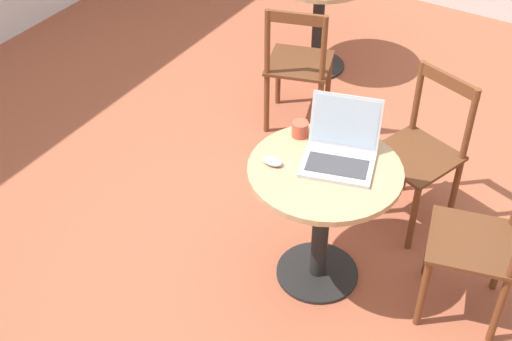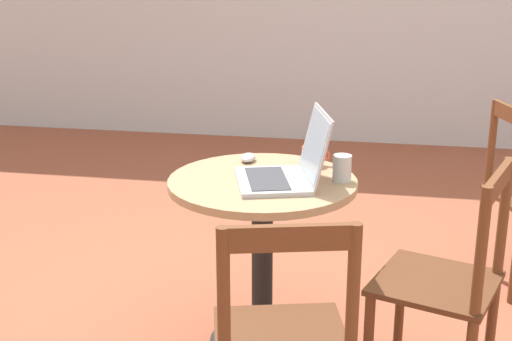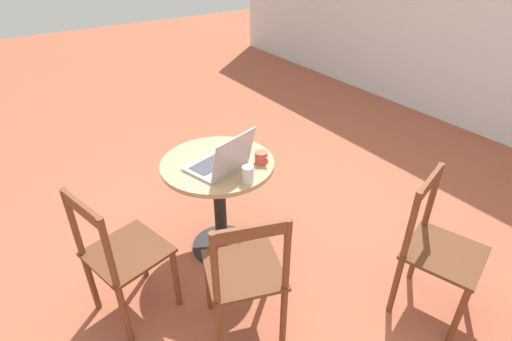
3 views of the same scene
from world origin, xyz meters
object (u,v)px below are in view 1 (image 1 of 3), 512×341
(chair_mid_left, at_px, (298,66))
(laptop, at_px, (340,150))
(mug, at_px, (300,129))
(mouse, at_px, (272,161))
(drinking_glass, at_px, (347,125))
(cafe_table_mid, at_px, (319,2))
(cafe_table_near, at_px, (323,198))
(chair_near_front, at_px, (481,244))
(chair_near_right, at_px, (421,153))

(chair_mid_left, height_order, laptop, laptop)
(mug, bearing_deg, mouse, 179.77)
(mug, xyz_separation_m, drinking_glass, (0.13, -0.19, 0.01))
(chair_mid_left, bearing_deg, cafe_table_mid, 17.67)
(laptop, bearing_deg, cafe_table_near, 164.87)
(cafe_table_near, xyz_separation_m, chair_near_front, (0.19, -0.73, -0.09))
(cafe_table_near, xyz_separation_m, laptop, (0.09, -0.03, 0.24))
(chair_near_right, height_order, chair_mid_left, same)
(cafe_table_mid, relative_size, mouse, 7.24)
(cafe_table_mid, distance_m, laptop, 2.05)
(chair_near_right, bearing_deg, mouse, 149.67)
(laptop, bearing_deg, chair_mid_left, 36.90)
(cafe_table_near, xyz_separation_m, cafe_table_mid, (1.86, 0.99, 0.00))
(mouse, bearing_deg, cafe_table_mid, 21.22)
(cafe_table_near, relative_size, drinking_glass, 7.23)
(cafe_table_mid, relative_size, chair_near_right, 0.83)
(mug, bearing_deg, chair_near_right, -41.30)
(chair_mid_left, bearing_deg, chair_near_right, -114.06)
(cafe_table_near, distance_m, chair_near_front, 0.76)
(chair_mid_left, distance_m, laptop, 1.34)
(laptop, height_order, mouse, laptop)
(chair_near_front, xyz_separation_m, chair_near_right, (0.50, 0.49, 0.00))
(mug, bearing_deg, laptop, -105.89)
(laptop, xyz_separation_m, mug, (0.07, 0.25, -0.02))
(chair_near_front, height_order, laptop, laptop)
(laptop, bearing_deg, chair_near_front, -82.51)
(chair_mid_left, relative_size, mouse, 8.74)
(chair_near_right, xyz_separation_m, drinking_glass, (-0.39, 0.27, 0.32))
(chair_mid_left, bearing_deg, cafe_table_near, -146.35)
(cafe_table_mid, bearing_deg, chair_near_front, -134.29)
(cafe_table_mid, bearing_deg, mouse, -158.78)
(chair_near_right, relative_size, mug, 7.55)
(cafe_table_near, relative_size, chair_mid_left, 0.83)
(laptop, bearing_deg, drinking_glass, 17.21)
(chair_near_right, bearing_deg, chair_near_front, -135.69)
(cafe_table_near, relative_size, mouse, 7.24)
(drinking_glass, bearing_deg, cafe_table_mid, 31.27)
(chair_mid_left, bearing_deg, chair_near_front, -122.54)
(chair_near_front, relative_size, mug, 7.55)
(laptop, xyz_separation_m, mouse, (-0.19, 0.25, -0.04))
(laptop, distance_m, mug, 0.26)
(chair_mid_left, xyz_separation_m, mouse, (-1.23, -0.53, 0.29))
(drinking_glass, bearing_deg, chair_near_right, -34.96)
(chair_near_front, distance_m, mouse, 1.04)
(chair_near_front, xyz_separation_m, chair_mid_left, (0.95, 1.48, 0.00))
(cafe_table_near, distance_m, mug, 0.36)
(chair_near_right, xyz_separation_m, chair_mid_left, (0.44, 0.99, 0.00))
(cafe_table_mid, height_order, drinking_glass, drinking_glass)
(cafe_table_near, distance_m, cafe_table_mid, 2.10)
(mug, bearing_deg, drinking_glass, -54.64)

